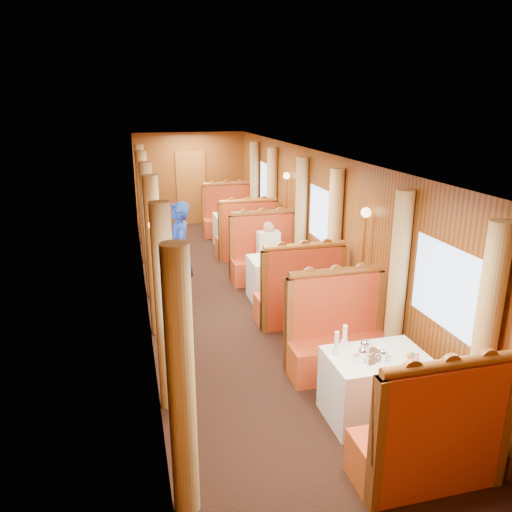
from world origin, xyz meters
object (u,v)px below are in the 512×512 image
object	(u,v)px
table_near	(375,386)
banquette_near_fwd	(429,443)
teapot_left	(363,357)
rose_vase_mid	(283,248)
passenger	(269,247)
rose_vase_far	(236,207)
banquette_near_aft	(338,340)
banquette_mid_aft	(265,259)
banquette_far_fwd	(247,239)
tea_tray	(372,356)
banquette_mid_fwd	(299,298)
fruit_plate	(412,357)
teapot_right	(382,357)
steward	(180,253)
banquette_far_aft	(229,218)
table_mid	(280,279)
table_far	(237,230)
teapot_back	(365,349)

from	to	relation	value
table_near	banquette_near_fwd	bearing A→B (deg)	-90.00
teapot_left	rose_vase_mid	size ratio (longest dim) A/B	0.43
banquette_near_fwd	table_near	bearing A→B (deg)	90.00
passenger	rose_vase_far	bearing A→B (deg)	90.29
table_near	rose_vase_far	size ratio (longest dim) A/B	2.92
rose_vase_mid	rose_vase_far	bearing A→B (deg)	90.86
banquette_near_aft	banquette_mid_aft	bearing A→B (deg)	90.00
banquette_far_fwd	tea_tray	size ratio (longest dim) A/B	3.94
banquette_far_fwd	rose_vase_far	distance (m)	1.10
banquette_near_fwd	passenger	bearing A→B (deg)	90.00
banquette_mid_fwd	fruit_plate	bearing A→B (deg)	-83.18
tea_tray	teapot_right	bearing A→B (deg)	-65.16
banquette_mid_fwd	teapot_right	size ratio (longest dim) A/B	9.96
tea_tray	steward	distance (m)	4.20
banquette_mid_aft	banquette_far_aft	xyz separation A→B (m)	(0.00, 3.50, 0.00)
fruit_plate	rose_vase_far	world-z (taller)	rose_vase_far
table_near	fruit_plate	size ratio (longest dim) A/B	5.14
table_mid	banquette_far_aft	xyz separation A→B (m)	(0.00, 4.51, 0.05)
rose_vase_mid	rose_vase_far	distance (m)	3.49
banquette_far_aft	steward	bearing A→B (deg)	-111.90
banquette_mid_aft	fruit_plate	distance (m)	4.69
fruit_plate	rose_vase_far	size ratio (longest dim) A/B	0.57
banquette_far_fwd	rose_vase_mid	bearing A→B (deg)	-89.12
banquette_near_fwd	banquette_far_fwd	size ratio (longest dim) A/B	1.00
banquette_near_aft	fruit_plate	bearing A→B (deg)	-74.89
fruit_plate	rose_vase_mid	size ratio (longest dim) A/B	0.57
banquette_far_aft	rose_vase_far	xyz separation A→B (m)	(-0.01, -1.05, 0.50)
steward	passenger	size ratio (longest dim) A/B	2.28
table_far	teapot_back	distance (m)	6.97
passenger	table_near	bearing A→B (deg)	-90.00
teapot_left	rose_vase_mid	distance (m)	3.57
rose_vase_far	steward	bearing A→B (deg)	-118.10
banquette_near_fwd	steward	world-z (taller)	steward
banquette_near_fwd	teapot_left	size ratio (longest dim) A/B	8.64
banquette_near_aft	teapot_right	world-z (taller)	banquette_near_aft
banquette_near_aft	rose_vase_far	size ratio (longest dim) A/B	3.72
banquette_far_aft	fruit_plate	size ratio (longest dim) A/B	6.56
table_far	fruit_plate	distance (m)	7.17
banquette_near_fwd	passenger	world-z (taller)	banquette_near_fwd
table_far	teapot_right	size ratio (longest dim) A/B	7.80
banquette_far_aft	banquette_mid_aft	bearing A→B (deg)	-90.00
table_far	banquette_mid_aft	bearing A→B (deg)	-90.00
table_far	passenger	bearing A→B (deg)	-90.00
banquette_mid_aft	tea_tray	size ratio (longest dim) A/B	3.94
teapot_right	teapot_back	size ratio (longest dim) A/B	0.82
table_near	steward	world-z (taller)	steward
table_near	teapot_back	xyz separation A→B (m)	(-0.13, 0.04, 0.44)
table_mid	teapot_right	world-z (taller)	teapot_right
banquette_mid_aft	steward	world-z (taller)	steward
rose_vase_mid	rose_vase_far	world-z (taller)	same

